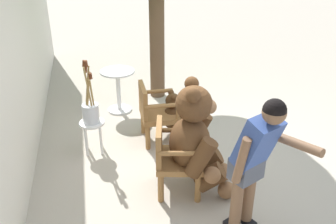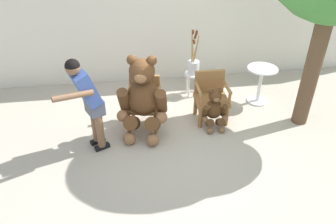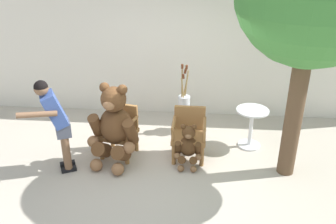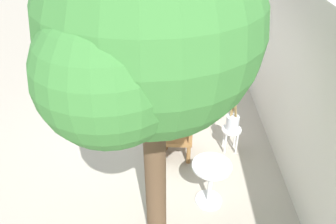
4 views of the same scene
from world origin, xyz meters
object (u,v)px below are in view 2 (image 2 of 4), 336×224
(wooden_chair_left, at_px, (144,100))
(teddy_bear_large, at_px, (143,97))
(teddy_bear_small, at_px, (214,109))
(white_stool, at_px, (193,78))
(wooden_chair_right, at_px, (211,96))
(person_visitor, at_px, (88,98))
(brush_bucket, at_px, (194,65))
(round_side_table, at_px, (261,81))

(wooden_chair_left, bearing_deg, teddy_bear_large, -96.68)
(teddy_bear_small, distance_m, white_stool, 1.18)
(wooden_chair_right, height_order, teddy_bear_large, teddy_bear_large)
(wooden_chair_left, relative_size, wooden_chair_right, 1.00)
(person_visitor, bearing_deg, white_stool, 37.92)
(wooden_chair_right, bearing_deg, white_stool, 98.08)
(teddy_bear_large, xyz_separation_m, brush_bucket, (1.07, 1.15, -0.02))
(wooden_chair_right, distance_m, white_stool, 0.91)
(teddy_bear_large, relative_size, brush_bucket, 1.55)
(wooden_chair_left, xyz_separation_m, teddy_bear_small, (1.17, -0.28, -0.10))
(white_stool, bearing_deg, teddy_bear_large, -133.05)
(person_visitor, height_order, white_stool, person_visitor)
(brush_bucket, bearing_deg, teddy_bear_large, -133.03)
(teddy_bear_large, distance_m, white_stool, 1.60)
(teddy_bear_small, height_order, round_side_table, teddy_bear_small)
(person_visitor, distance_m, white_stool, 2.46)
(wooden_chair_left, relative_size, person_visitor, 0.55)
(white_stool, bearing_deg, person_visitor, -142.08)
(teddy_bear_small, xyz_separation_m, brush_bucket, (-0.13, 1.18, 0.28))
(person_visitor, xyz_separation_m, round_side_table, (3.09, 1.00, -0.47))
(teddy_bear_small, relative_size, white_stool, 1.61)
(wooden_chair_left, distance_m, brush_bucket, 1.39)
(teddy_bear_large, distance_m, round_side_table, 2.38)
(person_visitor, bearing_deg, wooden_chair_right, 15.94)
(person_visitor, distance_m, brush_bucket, 2.41)
(wooden_chair_right, relative_size, round_side_table, 1.19)
(wooden_chair_right, height_order, white_stool, wooden_chair_right)
(wooden_chair_right, height_order, teddy_bear_small, wooden_chair_right)
(brush_bucket, height_order, round_side_table, brush_bucket)
(teddy_bear_small, distance_m, person_visitor, 2.11)
(wooden_chair_right, relative_size, teddy_bear_large, 0.63)
(white_stool, bearing_deg, wooden_chair_left, -139.32)
(wooden_chair_right, height_order, round_side_table, wooden_chair_right)
(round_side_table, bearing_deg, person_visitor, -162.08)
(wooden_chair_right, relative_size, white_stool, 1.87)
(teddy_bear_large, distance_m, teddy_bear_small, 1.24)
(person_visitor, bearing_deg, teddy_bear_large, 21.56)
(white_stool, bearing_deg, teddy_bear_small, -83.92)
(teddy_bear_large, bearing_deg, person_visitor, -158.44)
(teddy_bear_small, bearing_deg, wooden_chair_left, 166.52)
(wooden_chair_left, bearing_deg, round_side_table, 10.72)
(round_side_table, bearing_deg, white_stool, 158.57)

